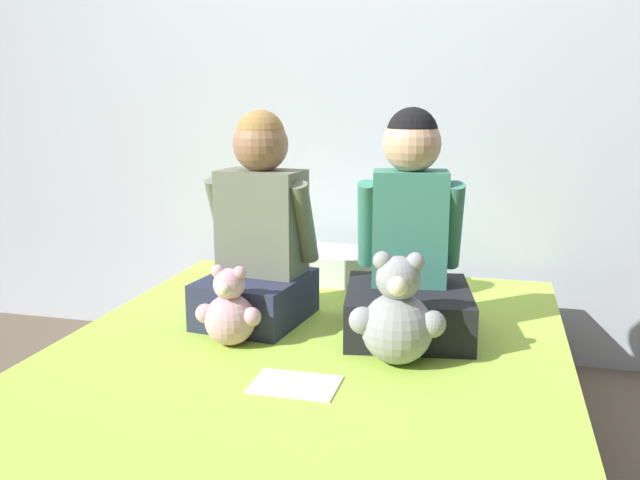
{
  "coord_description": "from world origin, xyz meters",
  "views": [
    {
      "loc": [
        0.48,
        -1.64,
        1.06
      ],
      "look_at": [
        0.0,
        0.22,
        0.65
      ],
      "focal_mm": 38.0,
      "sensor_mm": 36.0,
      "label": 1
    }
  ],
  "objects_px": {
    "child_on_right": "(409,250)",
    "teddy_bear_held_by_left_child": "(230,312)",
    "child_on_left": "(259,234)",
    "bed": "(300,422)",
    "pillow_at_headboard": "(358,267)",
    "sign_card": "(295,385)",
    "teddy_bear_held_by_right_child": "(397,317)"
  },
  "relations": [
    {
      "from": "bed",
      "to": "teddy_bear_held_by_left_child",
      "type": "relative_size",
      "value": 8.41
    },
    {
      "from": "child_on_left",
      "to": "child_on_right",
      "type": "relative_size",
      "value": 0.99
    },
    {
      "from": "teddy_bear_held_by_right_child",
      "to": "pillow_at_headboard",
      "type": "xyz_separation_m",
      "value": [
        -0.25,
        0.76,
        -0.07
      ]
    },
    {
      "from": "bed",
      "to": "child_on_right",
      "type": "bearing_deg",
      "value": 50.03
    },
    {
      "from": "child_on_right",
      "to": "teddy_bear_held_by_right_child",
      "type": "xyz_separation_m",
      "value": [
        0.0,
        -0.26,
        -0.12
      ]
    },
    {
      "from": "child_on_left",
      "to": "teddy_bear_held_by_left_child",
      "type": "relative_size",
      "value": 2.83
    },
    {
      "from": "child_on_left",
      "to": "child_on_right",
      "type": "xyz_separation_m",
      "value": [
        0.47,
        -0.0,
        -0.02
      ]
    },
    {
      "from": "sign_card",
      "to": "teddy_bear_held_by_left_child",
      "type": "bearing_deg",
      "value": 139.26
    },
    {
      "from": "child_on_left",
      "to": "sign_card",
      "type": "distance_m",
      "value": 0.6
    },
    {
      "from": "teddy_bear_held_by_left_child",
      "to": "bed",
      "type": "bearing_deg",
      "value": -15.24
    },
    {
      "from": "bed",
      "to": "child_on_left",
      "type": "height_order",
      "value": "child_on_left"
    },
    {
      "from": "teddy_bear_held_by_right_child",
      "to": "sign_card",
      "type": "relative_size",
      "value": 1.43
    },
    {
      "from": "teddy_bear_held_by_right_child",
      "to": "bed",
      "type": "bearing_deg",
      "value": -177.41
    },
    {
      "from": "teddy_bear_held_by_left_child",
      "to": "pillow_at_headboard",
      "type": "relative_size",
      "value": 0.38
    },
    {
      "from": "teddy_bear_held_by_left_child",
      "to": "child_on_right",
      "type": "bearing_deg",
      "value": 26.15
    },
    {
      "from": "child_on_right",
      "to": "sign_card",
      "type": "bearing_deg",
      "value": -123.51
    },
    {
      "from": "child_on_right",
      "to": "teddy_bear_held_by_left_child",
      "type": "bearing_deg",
      "value": -161.44
    },
    {
      "from": "child_on_left",
      "to": "teddy_bear_held_by_right_child",
      "type": "height_order",
      "value": "child_on_left"
    },
    {
      "from": "pillow_at_headboard",
      "to": "sign_card",
      "type": "bearing_deg",
      "value": -87.82
    },
    {
      "from": "child_on_right",
      "to": "sign_card",
      "type": "height_order",
      "value": "child_on_right"
    },
    {
      "from": "teddy_bear_held_by_left_child",
      "to": "pillow_at_headboard",
      "type": "bearing_deg",
      "value": 72.36
    },
    {
      "from": "bed",
      "to": "teddy_bear_held_by_left_child",
      "type": "height_order",
      "value": "teddy_bear_held_by_left_child"
    },
    {
      "from": "sign_card",
      "to": "pillow_at_headboard",
      "type": "bearing_deg",
      "value": 92.18
    },
    {
      "from": "child_on_right",
      "to": "pillow_at_headboard",
      "type": "relative_size",
      "value": 1.1
    },
    {
      "from": "child_on_right",
      "to": "teddy_bear_held_by_left_child",
      "type": "distance_m",
      "value": 0.55
    },
    {
      "from": "child_on_right",
      "to": "teddy_bear_held_by_left_child",
      "type": "xyz_separation_m",
      "value": [
        -0.47,
        -0.24,
        -0.15
      ]
    },
    {
      "from": "pillow_at_headboard",
      "to": "sign_card",
      "type": "height_order",
      "value": "pillow_at_headboard"
    },
    {
      "from": "child_on_right",
      "to": "teddy_bear_held_by_right_child",
      "type": "height_order",
      "value": "child_on_right"
    },
    {
      "from": "bed",
      "to": "pillow_at_headboard",
      "type": "height_order",
      "value": "pillow_at_headboard"
    },
    {
      "from": "teddy_bear_held_by_left_child",
      "to": "teddy_bear_held_by_right_child",
      "type": "relative_size",
      "value": 0.77
    },
    {
      "from": "child_on_right",
      "to": "sign_card",
      "type": "relative_size",
      "value": 3.14
    },
    {
      "from": "bed",
      "to": "sign_card",
      "type": "relative_size",
      "value": 9.21
    }
  ]
}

